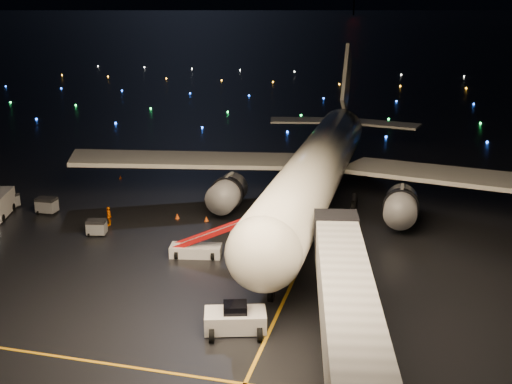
% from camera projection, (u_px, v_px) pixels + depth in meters
% --- Properties ---
extents(ground, '(2000.00, 2000.00, 0.00)m').
position_uv_depth(ground, '(381.00, 41.00, 327.99)').
color(ground, black).
rests_on(ground, ground).
extents(lane_centre, '(0.25, 80.00, 0.02)m').
position_uv_depth(lane_centre, '(314.00, 237.00, 61.09)').
color(lane_centre, gold).
rests_on(lane_centre, ground).
extents(airliner, '(55.80, 53.02, 15.78)m').
position_uv_depth(airliner, '(322.00, 134.00, 68.31)').
color(airliner, white).
rests_on(airliner, ground).
extents(pushback_tug, '(4.66, 3.34, 2.00)m').
position_uv_depth(pushback_tug, '(235.00, 317.00, 43.78)').
color(pushback_tug, silver).
rests_on(pushback_tug, ground).
extents(belt_loader, '(6.79, 2.95, 3.19)m').
position_uv_depth(belt_loader, '(196.00, 239.00, 56.17)').
color(belt_loader, silver).
rests_on(belt_loader, ground).
extents(crew_c, '(0.78, 1.23, 1.95)m').
position_uv_depth(crew_c, '(109.00, 216.00, 63.89)').
color(crew_c, '#FA7000').
rests_on(crew_c, ground).
extents(safety_cone_0, '(0.62, 0.62, 0.54)m').
position_uv_depth(safety_cone_0, '(206.00, 219.00, 65.26)').
color(safety_cone_0, '#F55713').
rests_on(safety_cone_0, ground).
extents(safety_cone_1, '(0.59, 0.59, 0.55)m').
position_uv_depth(safety_cone_1, '(207.00, 197.00, 72.27)').
color(safety_cone_1, '#F55713').
rests_on(safety_cone_1, ground).
extents(safety_cone_2, '(0.64, 0.64, 0.55)m').
position_uv_depth(safety_cone_2, '(177.00, 216.00, 66.02)').
color(safety_cone_2, '#F55713').
rests_on(safety_cone_2, ground).
extents(safety_cone_3, '(0.42, 0.42, 0.45)m').
position_uv_depth(safety_cone_3, '(120.00, 177.00, 80.33)').
color(safety_cone_3, '#F55713').
rests_on(safety_cone_3, ground).
extents(taxiway_lights, '(164.00, 92.00, 0.36)m').
position_uv_depth(taxiway_lights, '(326.00, 94.00, 148.18)').
color(taxiway_lights, black).
rests_on(taxiway_lights, ground).
extents(baggage_cart_0, '(2.00, 1.59, 1.51)m').
position_uv_depth(baggage_cart_0, '(97.00, 228.00, 61.37)').
color(baggage_cart_0, gray).
rests_on(baggage_cart_0, ground).
extents(baggage_cart_1, '(2.02, 1.43, 1.70)m').
position_uv_depth(baggage_cart_1, '(47.00, 206.00, 67.50)').
color(baggage_cart_1, gray).
rests_on(baggage_cart_1, ground).
extents(baggage_cart_2, '(2.14, 1.76, 1.57)m').
position_uv_depth(baggage_cart_2, '(10.00, 200.00, 69.50)').
color(baggage_cart_2, gray).
rests_on(baggage_cart_2, ground).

